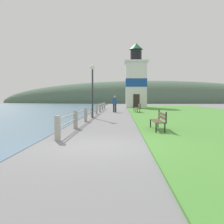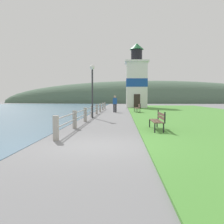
{
  "view_description": "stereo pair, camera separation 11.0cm",
  "coord_description": "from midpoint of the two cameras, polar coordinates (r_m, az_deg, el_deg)",
  "views": [
    {
      "loc": [
        0.78,
        -7.85,
        1.56
      ],
      "look_at": [
        -0.03,
        13.4,
        0.3
      ],
      "focal_mm": 40.0,
      "sensor_mm": 36.0,
      "label": 1
    },
    {
      "loc": [
        0.89,
        -7.84,
        1.56
      ],
      "look_at": [
        -0.03,
        13.4,
        0.3
      ],
      "focal_mm": 40.0,
      "sensor_mm": 36.0,
      "label": 2
    }
  ],
  "objects": [
    {
      "name": "grass_verge",
      "position": [
        23.98,
        18.6,
        -0.44
      ],
      "size": [
        12.0,
        45.33,
        0.06
      ],
      "color": "#4C8E38",
      "rests_on": "ground_plane"
    },
    {
      "name": "park_bench_midway",
      "position": [
        25.19,
        5.77,
        1.05
      ],
      "size": [
        0.56,
        1.93,
        0.94
      ],
      "rotation": [
        0.0,
        0.0,
        3.19
      ],
      "color": "brown",
      "rests_on": "ground_plane"
    },
    {
      "name": "lamp_post",
      "position": [
        18.68,
        -4.65,
        6.99
      ],
      "size": [
        0.36,
        0.36,
        3.96
      ],
      "color": "#333338",
      "rests_on": "ground_plane"
    },
    {
      "name": "ground_plane",
      "position": [
        8.04,
        -3.88,
        -7.82
      ],
      "size": [
        160.0,
        160.0,
        0.0
      ],
      "primitive_type": "plane",
      "color": "slate"
    },
    {
      "name": "seawall_railing",
      "position": [
        21.34,
        -4.16,
        0.59
      ],
      "size": [
        0.18,
        24.86,
        0.9
      ],
      "color": "#A8A399",
      "rests_on": "ground_plane"
    },
    {
      "name": "park_bench_near",
      "position": [
        11.69,
        10.45,
        -1.69
      ],
      "size": [
        0.49,
        1.92,
        0.94
      ],
      "rotation": [
        0.0,
        0.0,
        3.15
      ],
      "color": "brown",
      "rests_on": "ground_plane"
    },
    {
      "name": "person_strolling",
      "position": [
        25.81,
        0.5,
        2.0
      ],
      "size": [
        0.42,
        0.23,
        1.72
      ],
      "rotation": [
        0.0,
        0.0,
        1.57
      ],
      "color": "#28282D",
      "rests_on": "ground_plane"
    },
    {
      "name": "lighthouse",
      "position": [
        37.47,
        5.4,
        7.13
      ],
      "size": [
        3.45,
        3.45,
        9.52
      ],
      "color": "white",
      "rests_on": "ground_plane"
    },
    {
      "name": "distant_hillside",
      "position": [
        68.46,
        8.19,
        2.06
      ],
      "size": [
        80.0,
        16.0,
        12.0
      ],
      "color": "#4C6651",
      "rests_on": "ground_plane"
    }
  ]
}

